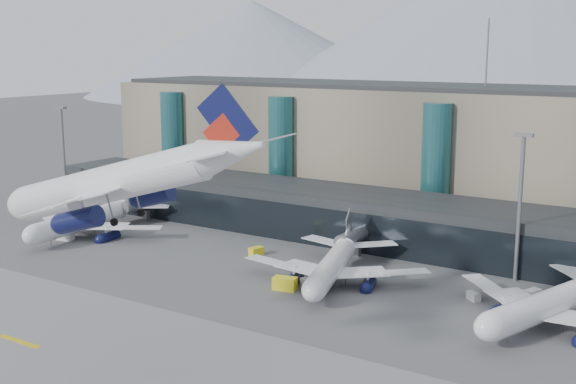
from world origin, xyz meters
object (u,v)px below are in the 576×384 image
Objects in this scene: jet_parked_right at (561,292)px; veh_h at (285,284)px; hero_jet at (135,170)px; lightmast_left at (64,152)px; veh_d at (532,295)px; veh_c at (311,286)px; jet_parked_mid at (335,256)px; lightmast_mid at (520,199)px; veh_g at (474,296)px; jet_parked_left at (93,212)px; veh_a at (65,236)px; veh_b at (256,251)px.

veh_h is at bearing 122.33° from jet_parked_right.
lightmast_left is at bearing 135.58° from hero_jet.
jet_parked_right is 12.45× the size of veh_d.
veh_c is at bearing 1.78° from veh_h.
lightmast_left reaches higher than jet_parked_mid.
jet_parked_mid is 37.38m from jet_parked_right.
veh_d is (114.94, -5.15, -13.57)m from lightmast_left.
lightmast_mid reaches higher than veh_g.
jet_parked_left reaches higher than veh_a.
hero_jet is at bearing 161.19° from jet_parked_mid.
veh_g is at bearing 99.57° from jet_parked_right.
lightmast_left reaches higher than jet_parked_left.
jet_parked_right is at bearing -55.74° from lightmast_mid.
jet_parked_right is 14.27m from veh_g.
veh_a is 60.47m from veh_c.
veh_c is 1.70× the size of veh_g.
hero_jet reaches higher than lightmast_mid.
jet_parked_left is 56.73m from veh_h.
veh_b is at bearing -166.67° from lightmast_mid.
veh_c is at bearing 139.78° from veh_d.
hero_jet is 77.14m from jet_parked_left.
hero_jet is (81.49, -58.46, 11.10)m from lightmast_left.
jet_parked_mid is (83.24, -12.73, -10.23)m from lightmast_left.
hero_jet reaches higher than veh_a.
veh_h is (-35.97, -17.11, 0.23)m from veh_d.
veh_g is (-7.88, -5.13, -0.17)m from veh_d.
veh_a is (-0.23, -7.77, -3.63)m from jet_parked_left.
veh_c is 1.01× the size of veh_h.
veh_a is at bearing 172.60° from jet_parked_left.
veh_h reaches higher than veh_a.
lightmast_left is 100.91m from hero_jet.
jet_parked_mid is 8.80× the size of veh_c.
veh_a is at bearing -135.94° from veh_g.
jet_parked_right is 11.00× the size of veh_a.
veh_h reaches higher than veh_g.
veh_a is 1.22× the size of veh_b.
lightmast_mid is 16.58m from veh_d.
veh_g is at bearing 145.85° from veh_d.
lightmast_left is 84.83m from jet_parked_mid.
jet_parked_mid reaches higher than veh_b.
veh_c is at bearing 164.65° from jet_parked_mid.
jet_parked_left reaches higher than veh_c.
hero_jet is at bearing 170.68° from veh_d.
hero_jet is at bearing 158.80° from jet_parked_right.
hero_jet is at bearing -80.65° from veh_g.
jet_parked_left is at bearing 132.97° from hero_jet.
lightmast_left is 87.11m from veh_c.
jet_parked_left is 13.64× the size of veh_b.
jet_parked_mid is at bearing 109.47° from jet_parked_right.
veh_g is at bearing 52.83° from veh_c.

